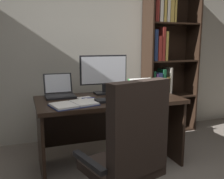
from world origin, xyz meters
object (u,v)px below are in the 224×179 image
at_px(bookshelf, 165,60).
at_px(office_chair, 128,163).
at_px(desk, 107,115).
at_px(reading_stand_with_book, 143,85).
at_px(keyboard, 116,100).
at_px(open_binder, 74,104).
at_px(coffee_mug, 155,90).
at_px(notepad, 87,99).
at_px(monitor, 104,74).
at_px(laptop, 60,92).
at_px(computer_mouse, 143,97).
at_px(pen, 88,98).

height_order(bookshelf, office_chair, bookshelf).
xyz_separation_m(desk, reading_stand_with_book, (0.56, 0.22, 0.28)).
bearing_deg(keyboard, desk, 96.13).
bearing_deg(open_binder, coffee_mug, -0.56).
bearing_deg(notepad, desk, 13.16).
bearing_deg(open_binder, office_chair, -83.33).
bearing_deg(desk, notepad, -166.84).
height_order(bookshelf, keyboard, bookshelf).
bearing_deg(monitor, laptop, 179.30).
height_order(office_chair, notepad, office_chair).
height_order(monitor, coffee_mug, monitor).
xyz_separation_m(keyboard, computer_mouse, (0.30, 0.00, 0.01)).
xyz_separation_m(reading_stand_with_book, pen, (-0.78, -0.28, -0.06)).
xyz_separation_m(keyboard, notepad, (-0.27, 0.17, -0.01)).
bearing_deg(keyboard, reading_stand_with_book, 39.82).
bearing_deg(computer_mouse, laptop, 153.49).
relative_size(reading_stand_with_book, coffee_mug, 3.57).
bearing_deg(open_binder, pen, 34.38).
bearing_deg(coffee_mug, monitor, 157.68).
bearing_deg(monitor, reading_stand_with_book, 5.08).
xyz_separation_m(computer_mouse, open_binder, (-0.74, -0.05, -0.01)).
height_order(notepad, pen, pen).
bearing_deg(laptop, pen, -42.18).
relative_size(desk, monitor, 2.72).
height_order(monitor, open_binder, monitor).
distance_m(monitor, laptop, 0.54).
bearing_deg(pen, bookshelf, 28.07).
distance_m(keyboard, open_binder, 0.45).
distance_m(desk, laptop, 0.58).
bearing_deg(monitor, pen, -136.81).
relative_size(laptop, pen, 2.23).
xyz_separation_m(computer_mouse, coffee_mug, (0.24, 0.17, 0.03)).
relative_size(computer_mouse, coffee_mug, 1.14).
xyz_separation_m(laptop, open_binder, (0.07, -0.45, -0.04)).
distance_m(office_chair, computer_mouse, 0.94).
relative_size(desk, laptop, 4.86).
distance_m(office_chair, coffee_mug, 1.22).
distance_m(office_chair, monitor, 1.27).
xyz_separation_m(desk, laptop, (-0.49, 0.18, 0.26)).
relative_size(office_chair, coffee_mug, 11.85).
relative_size(desk, notepad, 7.23).
xyz_separation_m(desk, office_chair, (-0.17, -0.97, -0.08)).
bearing_deg(computer_mouse, open_binder, -176.15).
xyz_separation_m(desk, bookshelf, (1.13, 0.66, 0.55)).
relative_size(bookshelf, keyboard, 5.12).
bearing_deg(coffee_mug, laptop, 167.72).
xyz_separation_m(keyboard, pen, (-0.25, 0.17, 0.00)).
relative_size(keyboard, pen, 3.00).
bearing_deg(notepad, laptop, 135.55).
height_order(bookshelf, monitor, bookshelf).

